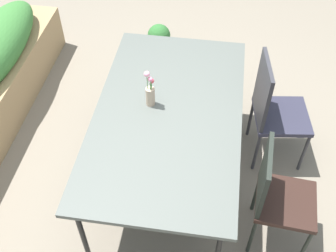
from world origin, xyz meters
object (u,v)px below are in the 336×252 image
Objects in this scene: dining_table at (168,117)px; flower_vase at (150,92)px; chair_near_right at (273,108)px; chair_near_left at (277,194)px; potted_plant at (159,41)px.

flower_vase reaches higher than dining_table.
chair_near_left is at bearing -6.98° from chair_near_right.
chair_near_right is at bearing -175.09° from chair_near_left.
dining_table is at bearing -70.96° from chair_near_right.
chair_near_left is 0.82m from chair_near_right.
flower_vase is 1.70m from potted_plant.
chair_near_right is (0.82, 0.01, 0.02)m from chair_near_left.
flower_vase is (-0.33, 0.95, 0.35)m from chair_near_right.
chair_near_right is at bearing -70.80° from flower_vase.
dining_table is 0.94m from chair_near_left.
flower_vase reaches higher than potted_plant.
potted_plant is at bearing -146.10° from chair_near_left.
flower_vase reaches higher than chair_near_right.
dining_table is 0.92m from chair_near_right.
dining_table is at bearing -118.29° from flower_vase.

